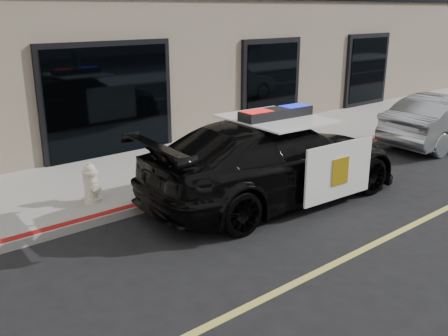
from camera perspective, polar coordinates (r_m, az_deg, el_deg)
ground at (r=8.44m, az=17.15°, el=-8.15°), size 120.00×120.00×0.00m
sidewalk_n at (r=11.83m, az=-4.41°, el=0.44°), size 60.00×3.50×0.15m
police_car at (r=9.66m, az=5.84°, el=0.99°), size 2.95×5.80×1.81m
fire_hydrant at (r=9.50m, az=-14.96°, el=-1.75°), size 0.34×0.47×0.75m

